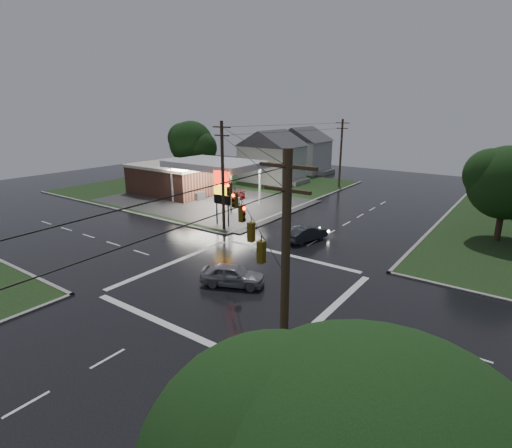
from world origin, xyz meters
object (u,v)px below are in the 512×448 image
Objects in this scene: utility_pole_nw at (223,175)px; utility_pole_n at (341,152)px; utility_pole_se at (285,295)px; car_pump at (231,197)px; pylon_sign at (222,189)px; gas_station at (183,177)px; tree_ne_near at (508,183)px; house_near at (272,155)px; car_crossing at (233,275)px; tree_nw_behind at (192,143)px; car_north at (306,233)px; house_far at (302,149)px.

utility_pole_nw is 28.50m from utility_pole_n.
car_pump is at bearing 132.05° from utility_pole_se.
pylon_sign is 0.55× the size of utility_pole_se.
tree_ne_near is at bearing 3.30° from gas_station.
utility_pole_nw is at bearing -152.14° from tree_ne_near.
house_near reaches higher than car_crossing.
utility_pole_nw reaches higher than pylon_sign.
utility_pole_n is 25.63m from tree_nw_behind.
tree_nw_behind is (-12.89, -6.01, 1.77)m from house_near.
gas_station is at bearing -2.83° from car_north.
car_north is 0.98× the size of car_crossing.
gas_station is 28.61m from house_far.
house_far is at bearing 0.49° from car_crossing.
utility_pole_n is 16.00m from house_far.
house_near is 1.23× the size of tree_ne_near.
house_far is at bearing 94.76° from house_near.
car_north is (8.70, -26.70, -4.73)m from utility_pole_n.
utility_pole_n is 11.67m from house_near.
utility_pole_se is at bearing -156.21° from car_crossing.
utility_pole_se is 58.64m from tree_nw_behind.
gas_station is 5.85× the size of car_north.
gas_station is 2.37× the size of house_far.
car_pump is (-7.68, 10.58, -5.12)m from utility_pole_nw.
house_near reaches higher than car_pump.
utility_pole_n reaches higher than car_crossing.
car_crossing is at bearing -76.56° from utility_pole_n.
house_near reaches higher than car_north.
tree_ne_near is (24.64, 11.49, 1.55)m from pylon_sign.
car_north is (20.15, -24.70, -3.67)m from house_near.
house_far is at bearing 106.98° from pylon_sign.
car_crossing is (10.19, -10.97, -3.23)m from pylon_sign.
pylon_sign is at bearing -92.08° from utility_pole_n.
pylon_sign reaches higher than car_north.
pylon_sign is 0.60× the size of tree_nw_behind.
car_crossing is at bearing -122.75° from tree_ne_near.
tree_ne_near is (39.82, 2.29, 3.01)m from gas_station.
utility_pole_se is 40.17m from car_pump.
house_far reaches higher than car_pump.
gas_station is at bearing -51.58° from tree_nw_behind.
house_near reaches higher than pylon_sign.
pylon_sign is 27.56m from house_near.
house_near is 32.09m from car_north.
house_far is 2.65× the size of car_pump.
car_pump is at bearing -80.31° from house_far.
tree_ne_near is 2.01× the size of car_north.
pylon_sign is at bearing -39.87° from tree_nw_behind.
house_far is 1.23× the size of tree_ne_near.
house_near is at bearing -170.09° from utility_pole_n.
house_near is at bearing 112.28° from pylon_sign.
tree_ne_near is at bearing -128.59° from car_north.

